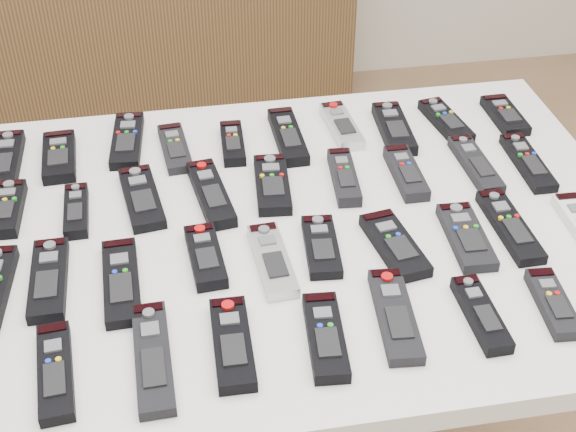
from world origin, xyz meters
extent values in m
cube|color=white|center=(0.06, 0.01, 0.76)|extent=(1.25, 0.88, 0.04)
cylinder|color=beige|center=(-0.50, 0.39, 0.37)|extent=(0.04, 0.04, 0.74)
cylinder|color=beige|center=(0.63, 0.39, 0.37)|extent=(0.04, 0.04, 0.74)
cube|color=#462D1C|center=(-0.09, 1.78, 0.35)|extent=(1.43, 0.59, 0.69)
cube|color=black|center=(-0.45, 0.28, 0.79)|extent=(0.06, 0.19, 0.02)
cube|color=black|center=(-0.34, 0.28, 0.79)|extent=(0.07, 0.16, 0.02)
cube|color=black|center=(-0.21, 0.32, 0.79)|extent=(0.07, 0.19, 0.02)
cube|color=black|center=(-0.12, 0.28, 0.79)|extent=(0.06, 0.17, 0.02)
cube|color=black|center=(0.00, 0.27, 0.79)|extent=(0.05, 0.14, 0.02)
cube|color=black|center=(0.11, 0.28, 0.79)|extent=(0.05, 0.19, 0.02)
cube|color=#B7B7BC|center=(0.23, 0.30, 0.79)|extent=(0.06, 0.17, 0.02)
cube|color=black|center=(0.33, 0.27, 0.79)|extent=(0.07, 0.18, 0.02)
cube|color=black|center=(0.45, 0.28, 0.79)|extent=(0.07, 0.17, 0.02)
cube|color=black|center=(0.58, 0.28, 0.79)|extent=(0.06, 0.15, 0.02)
cube|color=black|center=(-0.43, 0.12, 0.79)|extent=(0.06, 0.15, 0.02)
cube|color=black|center=(-0.30, 0.10, 0.79)|extent=(0.04, 0.14, 0.02)
cube|color=black|center=(-0.19, 0.12, 0.79)|extent=(0.08, 0.19, 0.02)
cube|color=black|center=(-0.06, 0.11, 0.79)|extent=(0.08, 0.20, 0.02)
cube|color=black|center=(0.05, 0.12, 0.79)|extent=(0.08, 0.18, 0.02)
cube|color=black|center=(0.19, 0.12, 0.79)|extent=(0.06, 0.17, 0.02)
cube|color=black|center=(0.31, 0.11, 0.79)|extent=(0.05, 0.16, 0.02)
cube|color=black|center=(0.45, 0.12, 0.79)|extent=(0.05, 0.19, 0.02)
cube|color=black|center=(0.55, 0.11, 0.79)|extent=(0.05, 0.19, 0.02)
cube|color=black|center=(-0.34, -0.08, 0.79)|extent=(0.06, 0.18, 0.02)
cube|color=black|center=(-0.23, -0.10, 0.79)|extent=(0.06, 0.20, 0.02)
cube|color=black|center=(-0.09, -0.07, 0.79)|extent=(0.06, 0.15, 0.02)
cube|color=#B7B7BC|center=(0.02, -0.09, 0.79)|extent=(0.06, 0.18, 0.02)
cube|color=black|center=(0.11, -0.07, 0.79)|extent=(0.07, 0.15, 0.02)
cube|color=black|center=(0.23, -0.09, 0.79)|extent=(0.09, 0.18, 0.02)
cube|color=black|center=(0.36, -0.09, 0.79)|extent=(0.07, 0.17, 0.02)
cube|color=black|center=(0.44, -0.08, 0.79)|extent=(0.05, 0.20, 0.02)
cube|color=black|center=(-0.32, -0.28, 0.79)|extent=(0.06, 0.18, 0.02)
cube|color=black|center=(-0.18, -0.28, 0.79)|extent=(0.06, 0.21, 0.02)
cube|color=black|center=(-0.07, -0.27, 0.79)|extent=(0.06, 0.18, 0.02)
cube|color=black|center=(0.07, -0.28, 0.79)|extent=(0.07, 0.17, 0.02)
cube|color=black|center=(0.18, -0.25, 0.79)|extent=(0.07, 0.20, 0.02)
cube|color=black|center=(0.31, -0.27, 0.79)|extent=(0.05, 0.16, 0.02)
cube|color=black|center=(0.43, -0.27, 0.79)|extent=(0.06, 0.15, 0.02)
camera|label=1|loc=(-0.13, -1.08, 1.66)|focal=50.00mm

